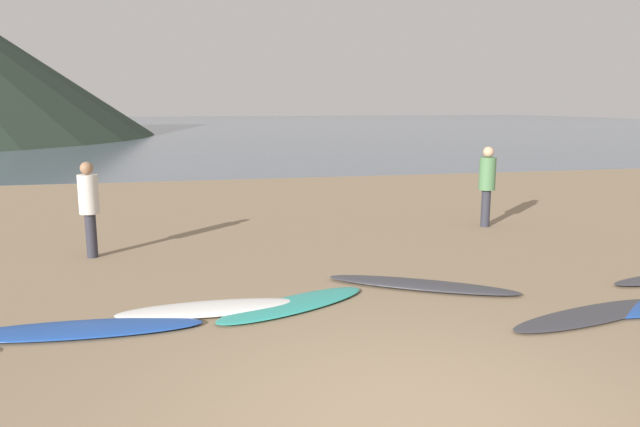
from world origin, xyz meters
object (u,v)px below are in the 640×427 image
object	(u,v)px
surfboard_2	(211,309)
surfboard_5	(592,315)
person_1	(89,202)
person_0	(487,180)
surfboard_1	(79,330)
surfboard_4	(421,285)
surfboard_3	(293,304)

from	to	relation	value
surfboard_2	surfboard_5	distance (m)	4.54
surfboard_5	person_1	size ratio (longest dim) A/B	1.54
person_0	surfboard_2	bearing A→B (deg)	146.31
surfboard_1	surfboard_2	distance (m)	1.50
surfboard_2	surfboard_4	size ratio (longest dim) A/B	0.85
surfboard_4	person_0	bearing A→B (deg)	81.88
surfboard_2	surfboard_3	size ratio (longest dim) A/B	1.04
surfboard_2	surfboard_5	size ratio (longest dim) A/B	0.93
surfboard_2	person_1	xyz separation A→B (m)	(-1.79, 3.10, 0.88)
surfboard_2	surfboard_3	distance (m)	1.01
person_1	surfboard_2	bearing A→B (deg)	28.55
person_0	surfboard_5	bearing A→B (deg)	-173.02
surfboard_1	surfboard_3	world-z (taller)	surfboard_1
surfboard_2	person_0	size ratio (longest dim) A/B	1.37
surfboard_4	person_0	distance (m)	4.72
surfboard_1	surfboard_4	distance (m)	4.37
person_1	surfboard_3	bearing A→B (deg)	40.28
surfboard_5	person_0	size ratio (longest dim) A/B	1.48
surfboard_2	surfboard_4	world-z (taller)	surfboard_4
surfboard_2	person_0	xyz separation A→B (m)	(5.72, 3.99, 0.92)
surfboard_4	surfboard_5	size ratio (longest dim) A/B	1.09
surfboard_3	surfboard_4	distance (m)	1.89
surfboard_2	surfboard_4	xyz separation A→B (m)	(2.86, 0.35, 0.00)
surfboard_1	surfboard_2	xyz separation A→B (m)	(1.46, 0.36, 0.01)
surfboard_3	surfboard_4	size ratio (longest dim) A/B	0.82
surfboard_5	person_0	bearing A→B (deg)	62.25
surfboard_1	person_0	distance (m)	8.44
surfboard_1	surfboard_5	xyz separation A→B (m)	(5.85, -0.81, -0.00)
surfboard_3	surfboard_4	bearing A→B (deg)	-14.16
surfboard_2	surfboard_5	world-z (taller)	surfboard_2
surfboard_3	surfboard_2	bearing A→B (deg)	152.22
surfboard_5	person_0	world-z (taller)	person_0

